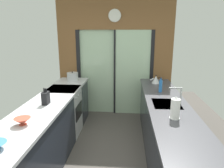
# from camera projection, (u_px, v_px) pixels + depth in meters

# --- Properties ---
(ground_plane) EXTENTS (5.04, 7.60, 0.02)m
(ground_plane) POSITION_uv_depth(u_px,v_px,m) (108.00, 154.00, 3.41)
(ground_plane) COLOR #4C4742
(back_wall_unit) EXTENTS (2.64, 0.12, 2.70)m
(back_wall_unit) POSITION_uv_depth(u_px,v_px,m) (115.00, 51.00, 4.77)
(back_wall_unit) COLOR brown
(back_wall_unit) RESTS_ON ground_plane
(left_counter_run) EXTENTS (0.62, 3.80, 0.92)m
(left_counter_run) POSITION_uv_depth(u_px,v_px,m) (40.00, 141.00, 2.91)
(left_counter_run) COLOR #1E232D
(left_counter_run) RESTS_ON ground_plane
(right_counter_run) EXTENTS (0.62, 3.80, 0.92)m
(right_counter_run) POSITION_uv_depth(u_px,v_px,m) (169.00, 140.00, 2.94)
(right_counter_run) COLOR #1E232D
(right_counter_run) RESTS_ON ground_plane
(sink_faucet) EXTENTS (0.19, 0.02, 0.26)m
(sink_faucet) POSITION_uv_depth(u_px,v_px,m) (179.00, 93.00, 3.01)
(sink_faucet) COLOR #B7BABC
(sink_faucet) RESTS_ON right_counter_run
(oven_range) EXTENTS (0.60, 0.60, 0.92)m
(oven_range) POSITION_uv_depth(u_px,v_px,m) (64.00, 112.00, 3.99)
(oven_range) COLOR #B7BABC
(oven_range) RESTS_ON ground_plane
(mixing_bowl_far) EXTENTS (0.19, 0.19, 0.08)m
(mixing_bowl_far) POSITION_uv_depth(u_px,v_px,m) (23.00, 121.00, 2.36)
(mixing_bowl_far) COLOR #BC4C38
(mixing_bowl_far) RESTS_ON left_counter_run
(knife_block) EXTENTS (0.08, 0.14, 0.25)m
(knife_block) POSITION_uv_depth(u_px,v_px,m) (46.00, 98.00, 3.02)
(knife_block) COLOR black
(knife_block) RESTS_ON left_counter_run
(stock_pot) EXTENTS (0.24, 0.24, 0.20)m
(stock_pot) POSITION_uv_depth(u_px,v_px,m) (73.00, 77.00, 4.49)
(stock_pot) COLOR #B7BABC
(stock_pot) RESTS_ON left_counter_run
(kettle) EXTENTS (0.25, 0.17, 0.18)m
(kettle) POSITION_uv_depth(u_px,v_px,m) (156.00, 80.00, 4.25)
(kettle) COLOR #B7BABC
(kettle) RESTS_ON right_counter_run
(soap_bottle_far) EXTENTS (0.06, 0.06, 0.26)m
(soap_bottle_far) POSITION_uv_depth(u_px,v_px,m) (161.00, 86.00, 3.63)
(soap_bottle_far) COLOR #286BB7
(soap_bottle_far) RESTS_ON right_counter_run
(paper_towel_roll) EXTENTS (0.13, 0.13, 0.28)m
(paper_towel_roll) POSITION_uv_depth(u_px,v_px,m) (175.00, 109.00, 2.51)
(paper_towel_roll) COLOR #B7BABC
(paper_towel_roll) RESTS_ON right_counter_run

